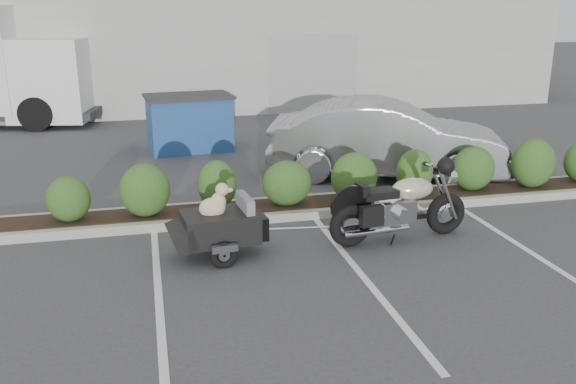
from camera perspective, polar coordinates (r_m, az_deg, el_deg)
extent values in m
plane|color=#38383A|center=(8.58, -2.02, -6.98)|extent=(90.00, 90.00, 0.00)
cube|color=#9E9E93|center=(10.76, 0.90, -1.44)|extent=(12.00, 1.00, 0.15)
cube|color=#9EA099|center=(24.78, -10.04, 13.43)|extent=(26.00, 10.00, 4.00)
torus|color=black|center=(9.20, 5.85, -3.13)|extent=(0.69, 0.24, 0.67)
torus|color=black|center=(9.98, 14.54, -1.96)|extent=(0.69, 0.24, 0.67)
cylinder|color=silver|center=(9.20, 5.85, -3.13)|extent=(0.29, 0.15, 0.28)
cylinder|color=silver|center=(9.98, 14.54, -1.96)|extent=(0.25, 0.13, 0.24)
cylinder|color=silver|center=(9.75, 14.68, -0.12)|extent=(0.44, 0.10, 0.89)
cylinder|color=silver|center=(9.91, 14.05, 0.21)|extent=(0.44, 0.10, 0.89)
cylinder|color=silver|center=(9.64, 13.73, 2.13)|extent=(0.11, 0.70, 0.03)
cylinder|color=silver|center=(9.84, 15.05, 1.35)|extent=(0.14, 0.19, 0.18)
sphere|color=black|center=(9.35, 14.56, 2.36)|extent=(0.29, 0.29, 0.26)
cube|color=silver|center=(9.48, 10.03, -1.72)|extent=(0.59, 0.40, 0.34)
cube|color=black|center=(9.57, 10.52, -2.40)|extent=(0.91, 0.19, 0.08)
ellipsoid|color=beige|center=(9.51, 11.56, 0.30)|extent=(0.70, 0.44, 0.33)
cube|color=black|center=(9.25, 8.49, -0.16)|extent=(0.58, 0.36, 0.12)
cube|color=black|center=(9.10, 6.99, 0.22)|extent=(0.15, 0.31, 0.16)
cylinder|color=silver|center=(9.22, 8.31, -3.65)|extent=(1.06, 0.20, 0.09)
cylinder|color=silver|center=(9.52, 7.31, -2.92)|extent=(1.06, 0.20, 0.09)
cube|color=black|center=(8.97, 7.82, -2.24)|extent=(0.36, 0.18, 0.30)
cube|color=black|center=(8.82, -6.38, -3.22)|extent=(1.13, 0.83, 0.42)
cube|color=slate|center=(8.81, -4.02, -1.29)|extent=(0.19, 0.63, 0.30)
cube|color=slate|center=(8.79, -6.09, -2.54)|extent=(0.77, 0.69, 0.04)
cube|color=black|center=(8.75, -9.91, -4.04)|extent=(0.45, 0.76, 0.37)
cube|color=black|center=(8.97, -2.86, -3.12)|extent=(0.25, 0.52, 0.34)
torus|color=black|center=(8.53, -6.01, -5.91)|extent=(0.40, 0.15, 0.39)
torus|color=black|center=(9.29, -7.23, -3.96)|extent=(0.40, 0.15, 0.39)
cube|color=silver|center=(8.43, -5.95, -5.28)|extent=(0.37, 0.12, 0.10)
cube|color=silver|center=(9.30, -7.32, -3.16)|extent=(0.37, 0.12, 0.10)
cylinder|color=black|center=(8.91, -6.64, -4.89)|extent=(0.13, 0.91, 0.04)
cylinder|color=silver|center=(9.06, -1.38, -3.37)|extent=(0.60, 0.10, 0.04)
ellipsoid|color=#D1B48D|center=(8.71, -7.10, -1.50)|extent=(0.40, 0.29, 0.30)
ellipsoid|color=#D1B48D|center=(8.71, -6.54, -0.94)|extent=(0.24, 0.23, 0.28)
sphere|color=#D1B48D|center=(8.66, -6.19, 0.24)|extent=(0.21, 0.21, 0.19)
ellipsoid|color=#D1B48D|center=(8.69, -5.61, 0.18)|extent=(0.15, 0.09, 0.07)
sphere|color=black|center=(8.70, -5.22, 0.21)|extent=(0.04, 0.04, 0.04)
ellipsoid|color=#D1B48D|center=(8.60, -6.37, 0.25)|extent=(0.05, 0.05, 0.10)
ellipsoid|color=#D1B48D|center=(8.70, -6.54, 0.45)|extent=(0.05, 0.05, 0.10)
cylinder|color=#D1B48D|center=(8.72, -6.22, -2.23)|extent=(0.05, 0.05, 0.12)
cylinder|color=#D1B48D|center=(8.83, -6.40, -1.98)|extent=(0.05, 0.05, 0.12)
imported|color=#9F9FA6|center=(12.95, 9.24, 4.90)|extent=(5.18, 3.30, 1.61)
cube|color=navy|center=(15.49, -9.22, 6.34)|extent=(2.09, 1.50, 1.32)
cube|color=#2D2D30|center=(15.38, -9.34, 8.83)|extent=(2.21, 1.62, 0.07)
cube|color=silver|center=(19.98, -21.07, 9.88)|extent=(2.61, 2.87, 2.40)
cube|color=black|center=(20.02, -20.97, 8.96)|extent=(0.47, 2.05, 1.09)
cylinder|color=black|center=(19.05, -22.51, 6.76)|extent=(1.02, 0.48, 0.98)
cylinder|color=black|center=(21.29, -20.39, 7.96)|extent=(1.02, 0.48, 0.98)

